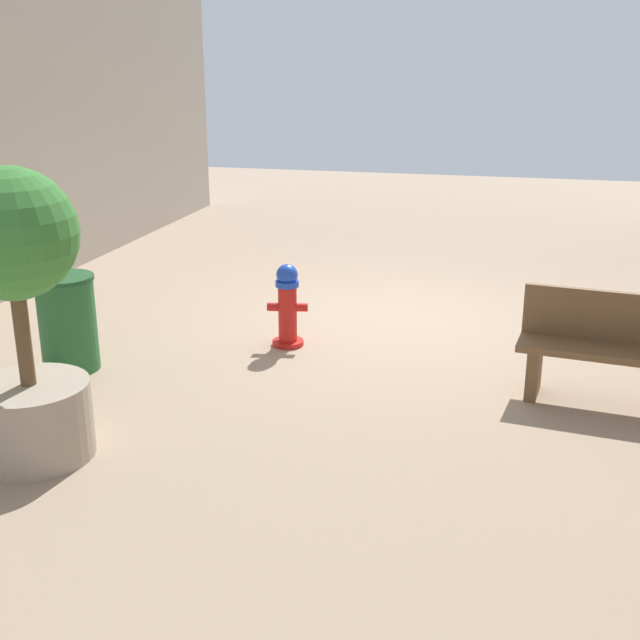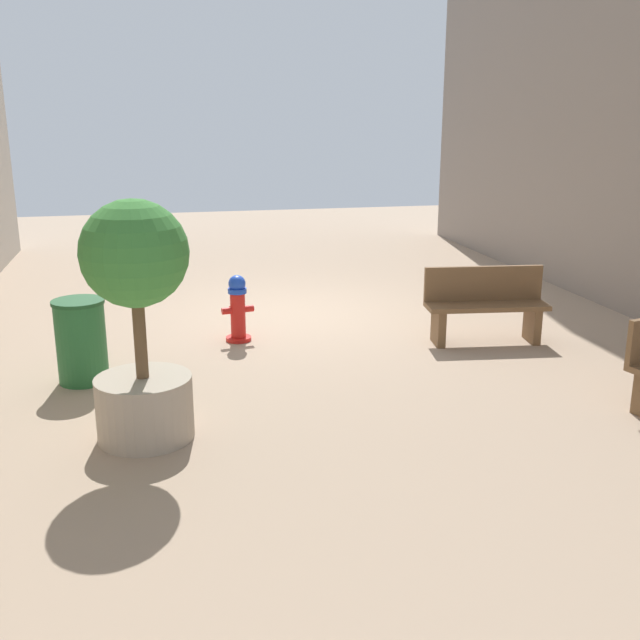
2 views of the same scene
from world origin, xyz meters
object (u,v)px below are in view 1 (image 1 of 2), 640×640
bench_near (612,348)px  planter_tree (19,302)px  trash_bin (68,323)px  fire_hydrant (288,305)px

bench_near → planter_tree: planter_tree is taller
trash_bin → fire_hydrant: bearing=-147.9°
bench_near → trash_bin: bench_near is taller
bench_near → fire_hydrant: bearing=-13.1°
fire_hydrant → trash_bin: size_ratio=0.94×
fire_hydrant → bench_near: 3.14m
fire_hydrant → planter_tree: (1.15, 2.76, 0.77)m
trash_bin → bench_near: bearing=-175.0°
planter_tree → trash_bin: bearing=-67.8°
planter_tree → trash_bin: planter_tree is taller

